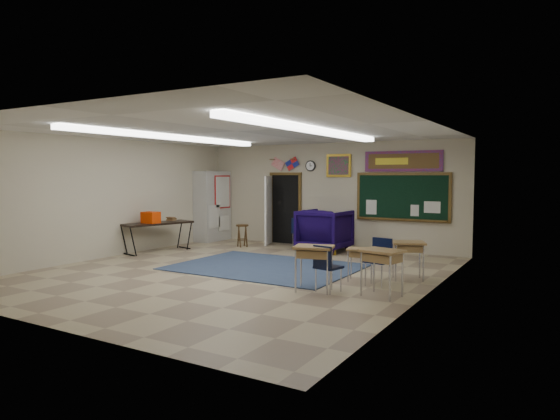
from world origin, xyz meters
The scene contains 25 objects.
floor centered at (0.00, 0.00, 0.00)m, with size 9.00×9.00×0.00m, color tan.
back_wall centered at (0.00, 4.50, 1.50)m, with size 8.00×0.04×3.00m, color #B8B195.
front_wall centered at (0.00, -4.50, 1.50)m, with size 8.00×0.04×3.00m, color #B8B195.
left_wall centered at (-4.00, 0.00, 1.50)m, with size 0.04×9.00×3.00m, color #B8B195.
right_wall centered at (4.00, 0.00, 1.50)m, with size 0.04×9.00×3.00m, color #B8B195.
ceiling centered at (0.00, 0.00, 3.00)m, with size 8.00×9.00×0.04m, color white.
area_rug centered at (0.20, 0.80, 0.01)m, with size 4.00×3.00×0.02m, color #2E3E59.
fluorescent_strips centered at (0.00, 0.00, 2.94)m, with size 3.86×6.00×0.10m, color white, non-canonical shape.
doorway centered at (-1.50, 4.35, 1.06)m, with size 1.10×0.89×2.16m.
chalkboard centered at (2.20, 4.46, 1.46)m, with size 2.55×0.14×1.30m.
bulletin_board centered at (2.20, 4.47, 2.45)m, with size 2.10×0.05×0.55m.
framed_art_print centered at (0.35, 4.47, 2.35)m, with size 0.75×0.05×0.65m.
wall_clock centered at (-0.55, 4.47, 2.35)m, with size 0.32×0.05×0.32m.
wall_flags centered at (-1.40, 4.44, 2.48)m, with size 1.16×0.06×0.70m, color red, non-canonical shape.
storage_cabinet centered at (-3.71, 3.85, 1.10)m, with size 0.59×1.25×2.20m.
wingback_armchair centered at (0.31, 3.65, 0.58)m, with size 1.23×1.26×1.15m, color black.
student_chair_reading centered at (-0.55, 3.86, 0.43)m, with size 0.43×0.43×0.87m, color black, non-canonical shape.
student_chair_desk_a centered at (2.44, -0.65, 0.42)m, with size 0.42×0.42×0.85m, color black, non-canonical shape.
student_chair_desk_b centered at (3.02, 0.28, 0.44)m, with size 0.44×0.44×0.89m, color black, non-canonical shape.
student_desk_front_left centered at (2.60, 0.50, 0.36)m, with size 0.62×0.51×0.65m.
student_desk_front_right centered at (3.36, 1.10, 0.43)m, with size 0.78×0.70×0.76m.
student_desk_back_left centered at (2.19, -0.74, 0.46)m, with size 0.79×0.67×0.82m.
student_desk_back_right centered at (3.37, -0.49, 0.45)m, with size 0.77×0.64×0.81m.
folding_table centered at (-3.54, 1.23, 0.44)m, with size 1.10×2.04×1.10m.
wooden_stool centered at (-2.10, 3.17, 0.33)m, with size 0.37×0.37×0.65m.
Camera 1 is at (6.16, -8.63, 2.08)m, focal length 32.00 mm.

